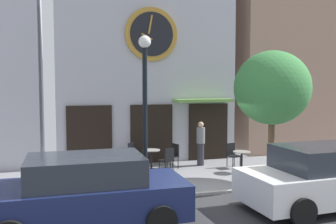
# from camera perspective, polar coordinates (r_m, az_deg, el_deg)

# --- Properties ---
(ground_plane) EXTENTS (27.28, 10.04, 0.13)m
(ground_plane) POSITION_cam_1_polar(r_m,az_deg,el_deg) (10.34, 8.18, -13.17)
(ground_plane) COLOR gray
(clock_building) EXTENTS (7.19, 3.74, 10.63)m
(clock_building) POSITION_cam_1_polar(r_m,az_deg,el_deg) (15.77, -3.71, 13.11)
(clock_building) COLOR #B2B2BC
(clock_building) RESTS_ON ground_plane
(neighbor_building_right) EXTENTS (6.16, 3.89, 12.64)m
(neighbor_building_right) POSITION_cam_1_polar(r_m,az_deg,el_deg) (19.51, 18.01, 13.59)
(neighbor_building_right) COLOR #9E7A66
(neighbor_building_right) RESTS_ON ground_plane
(street_lamp) EXTENTS (0.36, 0.36, 4.47)m
(street_lamp) POSITION_cam_1_polar(r_m,az_deg,el_deg) (10.69, -3.59, -0.01)
(street_lamp) COLOR black
(street_lamp) RESTS_ON ground_plane
(street_tree) EXTENTS (2.47, 2.23, 4.15)m
(street_tree) POSITION_cam_1_polar(r_m,az_deg,el_deg) (12.14, 15.86, 3.58)
(street_tree) COLOR brown
(street_tree) RESTS_ON ground_plane
(cafe_table_near_curb) EXTENTS (0.79, 0.79, 0.74)m
(cafe_table_near_curb) POSITION_cam_1_polar(r_m,az_deg,el_deg) (11.25, -8.32, -8.73)
(cafe_table_near_curb) COLOR black
(cafe_table_near_curb) RESTS_ON ground_plane
(cafe_table_center_right) EXTENTS (0.63, 0.63, 0.74)m
(cafe_table_center_right) POSITION_cam_1_polar(r_m,az_deg,el_deg) (13.32, -2.60, -6.92)
(cafe_table_center_right) COLOR black
(cafe_table_center_right) RESTS_ON ground_plane
(cafe_table_rightmost) EXTENTS (0.61, 0.61, 0.74)m
(cafe_table_rightmost) POSITION_cam_1_polar(r_m,az_deg,el_deg) (13.25, 11.35, -7.09)
(cafe_table_rightmost) COLOR black
(cafe_table_rightmost) RESTS_ON ground_plane
(cafe_chair_outer) EXTENTS (0.50, 0.50, 0.90)m
(cafe_chair_outer) POSITION_cam_1_polar(r_m,az_deg,el_deg) (13.60, 0.86, -6.53)
(cafe_chair_outer) COLOR black
(cafe_chair_outer) RESTS_ON ground_plane
(cafe_chair_facing_street) EXTENTS (0.56, 0.56, 0.90)m
(cafe_chair_facing_street) POSITION_cam_1_polar(r_m,az_deg,el_deg) (11.95, -10.58, -8.08)
(cafe_chair_facing_street) COLOR black
(cafe_chair_facing_street) RESTS_ON ground_plane
(cafe_chair_facing_wall) EXTENTS (0.49, 0.49, 0.90)m
(cafe_chair_facing_wall) POSITION_cam_1_polar(r_m,az_deg,el_deg) (11.17, -12.53, -8.97)
(cafe_chair_facing_wall) COLOR black
(cafe_chair_facing_wall) RESTS_ON ground_plane
(cafe_chair_corner) EXTENTS (0.52, 0.52, 0.90)m
(cafe_chair_corner) POSITION_cam_1_polar(r_m,az_deg,el_deg) (11.74, -5.18, -8.25)
(cafe_chair_corner) COLOR black
(cafe_chair_corner) RESTS_ON ground_plane
(cafe_chair_mid_row) EXTENTS (0.51, 0.51, 0.90)m
(cafe_chair_mid_row) POSITION_cam_1_polar(r_m,az_deg,el_deg) (10.44, -9.64, -9.86)
(cafe_chair_mid_row) COLOR black
(cafe_chair_mid_row) RESTS_ON ground_plane
(cafe_chair_near_lamp) EXTENTS (0.48, 0.48, 0.90)m
(cafe_chair_near_lamp) POSITION_cam_1_polar(r_m,az_deg,el_deg) (13.93, 9.92, -6.33)
(cafe_chair_near_lamp) COLOR black
(cafe_chair_near_lamp) RESTS_ON ground_plane
(cafe_chair_by_entrance) EXTENTS (0.52, 0.52, 0.90)m
(cafe_chair_by_entrance) POSITION_cam_1_polar(r_m,az_deg,el_deg) (12.77, -0.04, -7.23)
(cafe_chair_by_entrance) COLOR black
(cafe_chair_by_entrance) RESTS_ON ground_plane
(cafe_chair_left_end) EXTENTS (0.55, 0.55, 0.90)m
(cafe_chair_left_end) POSITION_cam_1_polar(r_m,az_deg,el_deg) (13.90, -5.33, -6.31)
(cafe_chair_left_end) COLOR black
(cafe_chair_left_end) RESTS_ON ground_plane
(pedestrian_grey) EXTENTS (0.41, 0.41, 1.67)m
(pedestrian_grey) POSITION_cam_1_polar(r_m,az_deg,el_deg) (14.10, 5.09, -4.78)
(pedestrian_grey) COLOR #2D2D38
(pedestrian_grey) RESTS_ON ground_plane
(parked_car_navy) EXTENTS (4.31, 2.03, 1.55)m
(parked_car_navy) POSITION_cam_1_polar(r_m,az_deg,el_deg) (8.21, -12.61, -12.10)
(parked_car_navy) COLOR navy
(parked_car_navy) RESTS_ON ground_plane
(parked_car_white) EXTENTS (4.37, 2.16, 1.55)m
(parked_car_white) POSITION_cam_1_polar(r_m,az_deg,el_deg) (10.12, 23.28, -9.24)
(parked_car_white) COLOR white
(parked_car_white) RESTS_ON ground_plane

